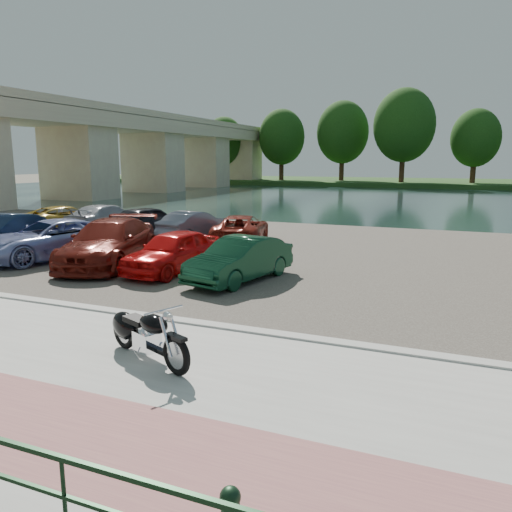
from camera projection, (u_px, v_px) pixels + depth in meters
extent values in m
plane|color=#595447|center=(143.00, 362.00, 8.94)|extent=(200.00, 200.00, 0.00)
cube|color=#AAA8A0|center=(107.00, 382.00, 8.03)|extent=(60.00, 6.00, 0.10)
cube|color=#935359|center=(33.00, 423.00, 6.65)|extent=(60.00, 2.00, 0.01)
cube|color=#AAA8A0|center=(198.00, 325.00, 10.74)|extent=(60.00, 0.30, 0.14)
cube|color=#403A34|center=(314.00, 255.00, 18.91)|extent=(60.00, 18.00, 0.04)
cube|color=#182B2A|center=(403.00, 200.00, 45.22)|extent=(120.00, 40.00, 0.00)
cube|color=#1D4017|center=(428.00, 183.00, 74.19)|extent=(120.00, 24.00, 0.60)
cube|color=tan|center=(141.00, 126.00, 54.41)|extent=(7.00, 56.00, 1.40)
cube|color=tan|center=(141.00, 117.00, 54.22)|extent=(7.00, 56.00, 0.70)
cube|color=tan|center=(79.00, 160.00, 46.02)|extent=(6.00, 4.00, 7.20)
cube|color=tan|center=(153.00, 160.00, 56.90)|extent=(6.00, 4.00, 7.20)
cube|color=tan|center=(203.00, 160.00, 67.78)|extent=(6.00, 4.00, 7.20)
cube|color=tan|center=(240.00, 160.00, 78.67)|extent=(6.00, 4.00, 7.20)
cylinder|color=black|center=(65.00, 502.00, 4.46)|extent=(0.04, 0.04, 0.90)
sphere|color=black|center=(230.00, 497.00, 4.11)|extent=(0.18, 0.18, 0.18)
cylinder|color=#3B2315|center=(224.00, 165.00, 78.29)|extent=(0.70, 0.70, 4.50)
ellipsoid|color=#18390F|center=(224.00, 141.00, 77.61)|extent=(6.30, 6.30, 7.56)
cylinder|color=#3B2315|center=(281.00, 164.00, 76.13)|extent=(0.70, 0.70, 4.95)
ellipsoid|color=#18390F|center=(282.00, 137.00, 75.38)|extent=(6.93, 6.93, 8.32)
cylinder|color=#3B2315|center=(342.00, 162.00, 73.97)|extent=(0.70, 0.70, 5.40)
ellipsoid|color=#18390F|center=(343.00, 132.00, 73.15)|extent=(7.56, 7.56, 9.07)
cylinder|color=#3B2315|center=(402.00, 161.00, 68.00)|extent=(0.70, 0.70, 5.85)
ellipsoid|color=#18390F|center=(404.00, 125.00, 67.11)|extent=(8.19, 8.19, 9.83)
cylinder|color=#3B2315|center=(473.00, 166.00, 66.01)|extent=(0.70, 0.70, 4.50)
ellipsoid|color=#18390F|center=(476.00, 138.00, 65.33)|extent=(6.30, 6.30, 7.56)
torus|color=black|center=(177.00, 355.00, 8.09)|extent=(0.67, 0.38, 0.68)
torus|color=black|center=(124.00, 331.00, 9.25)|extent=(0.67, 0.38, 0.68)
cylinder|color=#B2B2B7|center=(177.00, 355.00, 8.09)|extent=(0.45, 0.23, 0.46)
cylinder|color=#B2B2B7|center=(124.00, 331.00, 9.25)|extent=(0.45, 0.23, 0.46)
cylinder|color=silver|center=(166.00, 337.00, 8.06)|extent=(0.32, 0.17, 0.63)
cylinder|color=silver|center=(176.00, 334.00, 8.20)|extent=(0.32, 0.17, 0.63)
cylinder|color=silver|center=(163.00, 310.00, 8.19)|extent=(0.32, 0.70, 0.04)
sphere|color=silver|center=(167.00, 316.00, 8.14)|extent=(0.21, 0.21, 0.16)
sphere|color=silver|center=(170.00, 317.00, 8.09)|extent=(0.14, 0.14, 0.11)
cube|color=black|center=(176.00, 337.00, 8.03)|extent=(0.47, 0.30, 0.06)
cube|color=black|center=(149.00, 346.00, 8.68)|extent=(1.14, 0.56, 0.08)
cube|color=silver|center=(147.00, 341.00, 8.70)|extent=(0.54, 0.47, 0.34)
cylinder|color=silver|center=(150.00, 331.00, 8.60)|extent=(0.30, 0.26, 0.27)
cylinder|color=silver|center=(143.00, 329.00, 8.74)|extent=(0.30, 0.26, 0.27)
ellipsoid|color=black|center=(154.00, 324.00, 8.47)|extent=(0.77, 0.60, 0.32)
cube|color=black|center=(137.00, 320.00, 8.85)|extent=(0.62, 0.47, 0.10)
ellipsoid|color=black|center=(125.00, 325.00, 9.19)|extent=(0.80, 0.59, 0.50)
cube|color=black|center=(124.00, 328.00, 9.24)|extent=(0.44, 0.32, 0.30)
cylinder|color=silver|center=(146.00, 341.00, 9.05)|extent=(1.05, 0.51, 0.09)
cylinder|color=silver|center=(146.00, 337.00, 9.03)|extent=(1.05, 0.51, 0.09)
cylinder|color=#B2B2B7|center=(135.00, 354.00, 8.69)|extent=(0.08, 0.14, 0.22)
imported|color=#111E37|center=(1.00, 235.00, 18.80)|extent=(2.21, 4.72, 1.50)
imported|color=#8A94C9|center=(50.00, 239.00, 17.98)|extent=(3.94, 5.58, 1.41)
imported|color=maroon|center=(109.00, 243.00, 16.94)|extent=(3.54, 5.66, 1.53)
imported|color=red|center=(173.00, 251.00, 15.86)|extent=(1.91, 4.04, 1.34)
imported|color=#0F3922|center=(240.00, 259.00, 14.70)|extent=(2.13, 4.08, 1.28)
imported|color=#B59029|center=(67.00, 218.00, 25.31)|extent=(3.50, 4.98, 1.26)
imported|color=#9B9CA3|center=(106.00, 218.00, 24.64)|extent=(2.06, 4.83, 1.39)
imported|color=black|center=(149.00, 221.00, 23.28)|extent=(2.70, 4.55, 1.45)
imported|color=slate|center=(194.00, 225.00, 22.68)|extent=(1.89, 3.99, 1.26)
imported|color=maroon|center=(241.00, 229.00, 21.48)|extent=(3.06, 4.74, 1.22)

